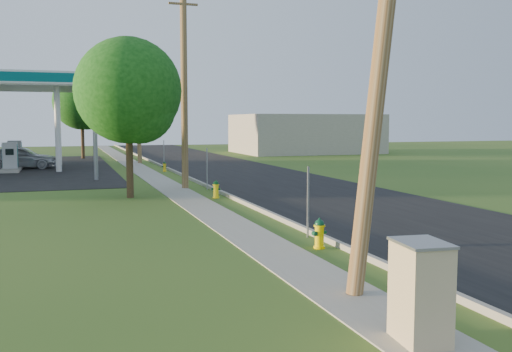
# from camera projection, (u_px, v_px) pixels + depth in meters

# --- Properties ---
(ground_plane) EXTENTS (140.00, 140.00, 0.00)m
(ground_plane) POSITION_uv_depth(u_px,v_px,m) (378.00, 276.00, 11.95)
(ground_plane) COLOR #31551D
(ground_plane) RESTS_ON ground
(road) EXTENTS (8.00, 120.00, 0.02)m
(road) POSITION_uv_depth(u_px,v_px,m) (346.00, 203.00, 22.82)
(road) COLOR black
(road) RESTS_ON ground
(curb) EXTENTS (0.15, 120.00, 0.15)m
(curb) POSITION_uv_depth(u_px,v_px,m) (252.00, 206.00, 21.53)
(curb) COLOR gray
(curb) RESTS_ON ground
(sidewalk) EXTENTS (1.50, 120.00, 0.03)m
(sidewalk) POSITION_uv_depth(u_px,v_px,m) (207.00, 210.00, 20.98)
(sidewalk) COLOR gray
(sidewalk) RESTS_ON ground
(utility_pole_near) EXTENTS (1.40, 0.32, 9.48)m
(utility_pole_near) POSITION_uv_depth(u_px,v_px,m) (383.00, 35.00, 10.36)
(utility_pole_near) COLOR brown
(utility_pole_near) RESTS_ON ground
(utility_pole_mid) EXTENTS (1.40, 0.32, 9.80)m
(utility_pole_mid) POSITION_uv_depth(u_px,v_px,m) (184.00, 86.00, 27.32)
(utility_pole_mid) COLOR brown
(utility_pole_mid) RESTS_ON ground
(utility_pole_far) EXTENTS (1.40, 0.32, 9.50)m
(utility_pole_far) POSITION_uv_depth(u_px,v_px,m) (138.00, 102.00, 44.31)
(utility_pole_far) COLOR brown
(utility_pole_far) RESTS_ON ground
(sign_post_near) EXTENTS (0.05, 0.04, 2.00)m
(sign_post_near) POSITION_uv_depth(u_px,v_px,m) (308.00, 202.00, 15.90)
(sign_post_near) COLOR gray
(sign_post_near) RESTS_ON ground
(sign_post_mid) EXTENTS (0.05, 0.04, 2.00)m
(sign_post_mid) POSITION_uv_depth(u_px,v_px,m) (207.00, 169.00, 27.03)
(sign_post_mid) COLOR gray
(sign_post_mid) RESTS_ON ground
(sign_post_far) EXTENTS (0.05, 0.04, 2.00)m
(sign_post_far) POSITION_uv_depth(u_px,v_px,m) (164.00, 155.00, 38.53)
(sign_post_far) COLOR gray
(sign_post_far) RESTS_ON ground
(fuel_pump_ne) EXTENTS (1.20, 3.20, 1.90)m
(fuel_pump_ne) POSITION_uv_depth(u_px,v_px,m) (10.00, 161.00, 37.14)
(fuel_pump_ne) COLOR gray
(fuel_pump_ne) RESTS_ON ground
(fuel_pump_se) EXTENTS (1.20, 3.20, 1.90)m
(fuel_pump_se) POSITION_uv_depth(u_px,v_px,m) (15.00, 157.00, 40.92)
(fuel_pump_se) COLOR gray
(fuel_pump_se) RESTS_ON ground
(price_pylon) EXTENTS (0.34, 2.04, 6.85)m
(price_pylon) POSITION_uv_depth(u_px,v_px,m) (94.00, 82.00, 31.22)
(price_pylon) COLOR gray
(price_pylon) RESTS_ON ground
(distant_building) EXTENTS (14.00, 10.00, 4.00)m
(distant_building) POSITION_uv_depth(u_px,v_px,m) (305.00, 134.00, 59.94)
(distant_building) COLOR gray
(distant_building) RESTS_ON ground
(tree_verge) EXTENTS (4.48, 4.48, 6.80)m
(tree_verge) POSITION_uv_depth(u_px,v_px,m) (131.00, 95.00, 23.95)
(tree_verge) COLOR #332617
(tree_verge) RESTS_ON ground
(tree_lot) EXTENTS (4.95, 4.95, 7.50)m
(tree_lot) POSITION_uv_depth(u_px,v_px,m) (83.00, 104.00, 49.89)
(tree_lot) COLOR #332617
(tree_lot) RESTS_ON ground
(hydrant_near) EXTENTS (0.41, 0.37, 0.79)m
(hydrant_near) POSITION_uv_depth(u_px,v_px,m) (319.00, 234.00, 14.56)
(hydrant_near) COLOR #F7D200
(hydrant_near) RESTS_ON ground
(hydrant_mid) EXTENTS (0.39, 0.35, 0.77)m
(hydrant_mid) POSITION_uv_depth(u_px,v_px,m) (216.00, 189.00, 24.21)
(hydrant_mid) COLOR yellow
(hydrant_mid) RESTS_ON ground
(hydrant_far) EXTENTS (0.34, 0.31, 0.67)m
(hydrant_far) POSITION_uv_depth(u_px,v_px,m) (164.00, 167.00, 37.24)
(hydrant_far) COLOR yellow
(hydrant_far) RESTS_ON ground
(utility_cabinet) EXTENTS (0.77, 0.96, 1.52)m
(utility_cabinet) POSITION_uv_depth(u_px,v_px,m) (420.00, 293.00, 8.27)
(utility_cabinet) COLOR tan
(utility_cabinet) RESTS_ON ground
(car_silver) EXTENTS (4.91, 2.45, 1.61)m
(car_silver) POSITION_uv_depth(u_px,v_px,m) (21.00, 157.00, 39.37)
(car_silver) COLOR silver
(car_silver) RESTS_ON ground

